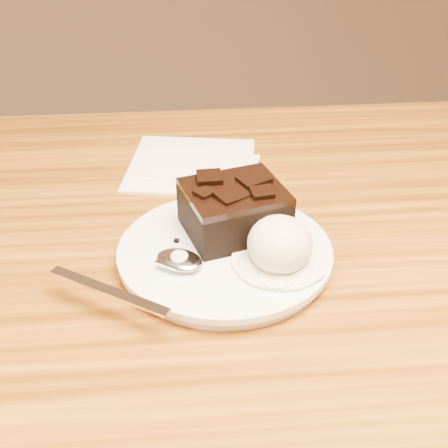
{
  "coord_description": "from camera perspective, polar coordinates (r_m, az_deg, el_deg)",
  "views": [
    {
      "loc": [
        -0.09,
        -0.51,
        1.12
      ],
      "look_at": [
        -0.05,
        0.0,
        0.79
      ],
      "focal_mm": 49.17,
      "sensor_mm": 36.0,
      "label": 1
    }
  ],
  "objects": [
    {
      "name": "melt_puddle",
      "position": [
        0.6,
        5.11,
        -3.52
      ],
      "size": [
        0.09,
        0.09,
        0.0
      ],
      "primitive_type": "cylinder",
      "color": "white",
      "rests_on": "plate"
    },
    {
      "name": "ice_cream_scoop",
      "position": [
        0.59,
        5.21,
        -1.88
      ],
      "size": [
        0.06,
        0.07,
        0.05
      ],
      "primitive_type": "ellipsoid",
      "color": "silver",
      "rests_on": "plate"
    },
    {
      "name": "crumb_b",
      "position": [
        0.63,
        -4.44,
        -1.57
      ],
      "size": [
        0.01,
        0.01,
        0.0
      ],
      "primitive_type": "cube",
      "rotation": [
        0.0,
        0.0,
        1.3
      ],
      "color": "black",
      "rests_on": "plate"
    },
    {
      "name": "napkin",
      "position": [
        0.81,
        -3.05,
        5.63
      ],
      "size": [
        0.18,
        0.18,
        0.01
      ],
      "primitive_type": "cube",
      "rotation": [
        0.0,
        0.0,
        -0.17
      ],
      "color": "white",
      "rests_on": "dining_table"
    },
    {
      "name": "spoon",
      "position": [
        0.59,
        -4.16,
        -3.48
      ],
      "size": [
        0.18,
        0.14,
        0.01
      ],
      "primitive_type": null,
      "rotation": [
        0.0,
        0.0,
        0.98
      ],
      "color": "silver",
      "rests_on": "plate"
    },
    {
      "name": "plate",
      "position": [
        0.62,
        0.08,
        -2.9
      ],
      "size": [
        0.22,
        0.22,
        0.02
      ],
      "primitive_type": "cylinder",
      "color": "white",
      "rests_on": "dining_table"
    },
    {
      "name": "brownie",
      "position": [
        0.63,
        0.94,
        1.06
      ],
      "size": [
        0.12,
        0.11,
        0.05
      ],
      "primitive_type": "cube",
      "rotation": [
        0.0,
        0.0,
        0.28
      ],
      "color": "black",
      "rests_on": "plate"
    },
    {
      "name": "crumb_a",
      "position": [
        0.6,
        -5.11,
        -3.26
      ],
      "size": [
        0.01,
        0.01,
        0.0
      ],
      "primitive_type": "cube",
      "rotation": [
        0.0,
        0.0,
        1.52
      ],
      "color": "black",
      "rests_on": "plate"
    }
  ]
}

